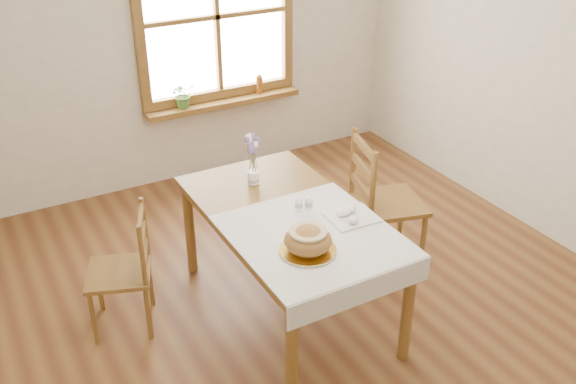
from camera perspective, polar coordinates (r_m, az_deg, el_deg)
name	(u,v)px	position (r m, az deg, el deg)	size (l,w,h in m)	color
ground	(311,335)	(4.20, 2.04, -12.57)	(5.00, 5.00, 0.00)	brown
room_walls	(317,79)	(3.33, 2.55, 10.04)	(4.60, 5.10, 2.65)	beige
window	(216,16)	(5.74, -6.42, 15.25)	(1.46, 0.08, 1.46)	brown
window_sill	(224,102)	(5.91, -5.75, 7.94)	(1.46, 0.20, 0.05)	brown
dining_table	(288,225)	(4.02, 0.00, -2.94)	(0.90, 1.60, 0.75)	brown
table_linen	(313,236)	(3.75, 2.27, -3.90)	(0.91, 0.99, 0.01)	silver
chair_left	(119,271)	(4.17, -14.83, -6.80)	(0.39, 0.41, 0.83)	brown
chair_right	(389,201)	(4.66, 8.94, -0.80)	(0.47, 0.49, 1.01)	brown
bread_plate	(308,251)	(3.59, 1.76, -5.22)	(0.31, 0.31, 0.02)	white
bread_loaf	(308,238)	(3.55, 1.78, -4.13)	(0.27, 0.27, 0.15)	olive
egg_napkin	(352,217)	(3.92, 5.70, -2.23)	(0.29, 0.25, 0.01)	silver
eggs	(352,213)	(3.90, 5.72, -1.84)	(0.22, 0.20, 0.05)	white
salt_shaker	(309,203)	(3.97, 1.85, -0.95)	(0.05, 0.05, 0.10)	white
pepper_shaker	(299,204)	(3.96, 0.99, -1.05)	(0.05, 0.05, 0.09)	white
flower_vase	(253,178)	(4.29, -3.10, 1.22)	(0.08, 0.08, 0.09)	white
lavender_bouquet	(253,155)	(4.21, -3.16, 3.35)	(0.14, 0.14, 0.26)	#6B5291
potted_plant	(183,97)	(5.74, -9.29, 8.31)	(0.21, 0.23, 0.18)	#447A30
amber_bottle	(259,84)	(6.01, -2.57, 9.60)	(0.06, 0.06, 0.18)	#98531C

